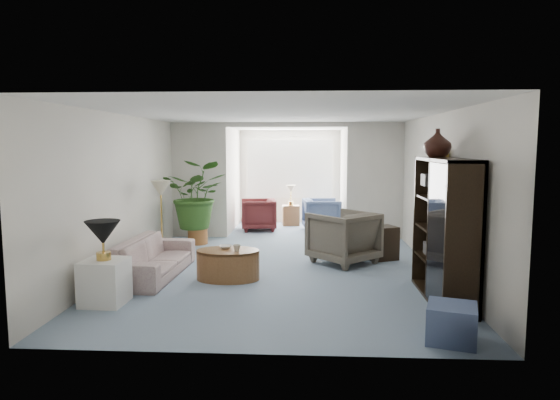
# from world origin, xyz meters

# --- Properties ---
(floor) EXTENTS (6.00, 6.00, 0.00)m
(floor) POSITION_xyz_m (0.00, 0.00, 0.00)
(floor) COLOR #8AA1B6
(floor) RESTS_ON ground
(sunroom_floor) EXTENTS (2.60, 2.60, 0.00)m
(sunroom_floor) POSITION_xyz_m (0.00, 4.10, 0.00)
(sunroom_floor) COLOR #8AA1B6
(sunroom_floor) RESTS_ON ground
(back_pier_left) EXTENTS (1.20, 0.12, 2.50)m
(back_pier_left) POSITION_xyz_m (-1.90, 3.00, 1.25)
(back_pier_left) COLOR beige
(back_pier_left) RESTS_ON ground
(back_pier_right) EXTENTS (1.20, 0.12, 2.50)m
(back_pier_right) POSITION_xyz_m (1.90, 3.00, 1.25)
(back_pier_right) COLOR beige
(back_pier_right) RESTS_ON ground
(back_header) EXTENTS (2.60, 0.12, 0.10)m
(back_header) POSITION_xyz_m (0.00, 3.00, 2.45)
(back_header) COLOR beige
(back_header) RESTS_ON back_pier_left
(window_pane) EXTENTS (2.20, 0.02, 1.50)m
(window_pane) POSITION_xyz_m (0.00, 5.18, 1.40)
(window_pane) COLOR white
(window_blinds) EXTENTS (2.20, 0.02, 1.50)m
(window_blinds) POSITION_xyz_m (0.00, 5.15, 1.40)
(window_blinds) COLOR white
(framed_picture) EXTENTS (0.04, 0.50, 0.40)m
(framed_picture) POSITION_xyz_m (2.46, -0.10, 1.70)
(framed_picture) COLOR beige
(sofa) EXTENTS (0.85, 2.02, 0.58)m
(sofa) POSITION_xyz_m (-1.91, -0.24, 0.29)
(sofa) COLOR beige
(sofa) RESTS_ON ground
(end_table) EXTENTS (0.54, 0.54, 0.57)m
(end_table) POSITION_xyz_m (-2.11, -1.59, 0.29)
(end_table) COLOR white
(end_table) RESTS_ON ground
(table_lamp) EXTENTS (0.44, 0.44, 0.30)m
(table_lamp) POSITION_xyz_m (-2.11, -1.59, 0.92)
(table_lamp) COLOR black
(table_lamp) RESTS_ON end_table
(floor_lamp) EXTENTS (0.36, 0.36, 0.28)m
(floor_lamp) POSITION_xyz_m (-2.13, 0.97, 1.25)
(floor_lamp) COLOR beige
(floor_lamp) RESTS_ON ground
(coffee_table) EXTENTS (1.08, 1.08, 0.45)m
(coffee_table) POSITION_xyz_m (-0.73, -0.37, 0.23)
(coffee_table) COLOR brown
(coffee_table) RESTS_ON ground
(coffee_bowl) EXTENTS (0.22, 0.22, 0.05)m
(coffee_bowl) POSITION_xyz_m (-0.78, -0.27, 0.47)
(coffee_bowl) COLOR white
(coffee_bowl) RESTS_ON coffee_table
(coffee_cup) EXTENTS (0.12, 0.12, 0.10)m
(coffee_cup) POSITION_xyz_m (-0.58, -0.47, 0.50)
(coffee_cup) COLOR beige
(coffee_cup) RESTS_ON coffee_table
(wingback_chair) EXTENTS (1.37, 1.37, 0.89)m
(wingback_chair) POSITION_xyz_m (1.08, 0.78, 0.45)
(wingback_chair) COLOR #5E584A
(wingback_chair) RESTS_ON ground
(side_table_dark) EXTENTS (0.60, 0.55, 0.59)m
(side_table_dark) POSITION_xyz_m (1.78, 1.08, 0.29)
(side_table_dark) COLOR black
(side_table_dark) RESTS_ON ground
(entertainment_cabinet) EXTENTS (0.44, 1.66, 1.85)m
(entertainment_cabinet) POSITION_xyz_m (2.23, -1.17, 0.92)
(entertainment_cabinet) COLOR black
(entertainment_cabinet) RESTS_ON ground
(cabinet_urn) EXTENTS (0.37, 0.37, 0.39)m
(cabinet_urn) POSITION_xyz_m (2.23, -0.67, 2.04)
(cabinet_urn) COLOR black
(cabinet_urn) RESTS_ON entertainment_cabinet
(ottoman) EXTENTS (0.61, 0.61, 0.39)m
(ottoman) POSITION_xyz_m (1.94, -2.57, 0.19)
(ottoman) COLOR slate
(ottoman) RESTS_ON ground
(plant_pot) EXTENTS (0.40, 0.40, 0.32)m
(plant_pot) POSITION_xyz_m (-1.78, 2.24, 0.16)
(plant_pot) COLOR #A5612F
(plant_pot) RESTS_ON ground
(house_plant) EXTENTS (1.26, 1.09, 1.40)m
(house_plant) POSITION_xyz_m (-1.78, 2.24, 1.02)
(house_plant) COLOR #2F5A1E
(house_plant) RESTS_ON plant_pot
(sunroom_chair_blue) EXTENTS (0.94, 0.92, 0.76)m
(sunroom_chair_blue) POSITION_xyz_m (0.80, 3.95, 0.38)
(sunroom_chair_blue) COLOR slate
(sunroom_chair_blue) RESTS_ON ground
(sunroom_chair_maroon) EXTENTS (0.92, 0.90, 0.75)m
(sunroom_chair_maroon) POSITION_xyz_m (-0.70, 3.95, 0.37)
(sunroom_chair_maroon) COLOR maroon
(sunroom_chair_maroon) RESTS_ON ground
(sunroom_table) EXTENTS (0.45, 0.37, 0.51)m
(sunroom_table) POSITION_xyz_m (0.05, 4.70, 0.25)
(sunroom_table) COLOR brown
(sunroom_table) RESTS_ON ground
(shelf_clutter) EXTENTS (0.30, 1.21, 1.06)m
(shelf_clutter) POSITION_xyz_m (2.18, -1.28, 1.09)
(shelf_clutter) COLOR #4E4A49
(shelf_clutter) RESTS_ON entertainment_cabinet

